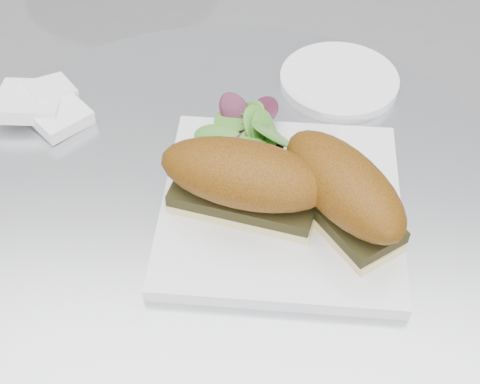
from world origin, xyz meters
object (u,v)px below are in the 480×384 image
object	(u,v)px
sandwich_right	(343,190)
saucer	(339,80)
sandwich_left	(244,180)
plate	(281,206)

from	to	relation	value
sandwich_right	saucer	world-z (taller)	sandwich_right
sandwich_right	sandwich_left	bearing A→B (deg)	-130.70
plate	sandwich_left	world-z (taller)	sandwich_left
sandwich_right	saucer	xyz separation A→B (m)	(0.01, 0.24, -0.05)
sandwich_right	saucer	size ratio (longest dim) A/B	1.16
plate	sandwich_left	xyz separation A→B (m)	(-0.04, -0.01, 0.05)
sandwich_left	saucer	xyz separation A→B (m)	(0.11, 0.23, -0.05)
sandwich_left	sandwich_right	world-z (taller)	same
sandwich_right	saucer	distance (m)	0.25
plate	sandwich_left	size ratio (longest dim) A/B	1.34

